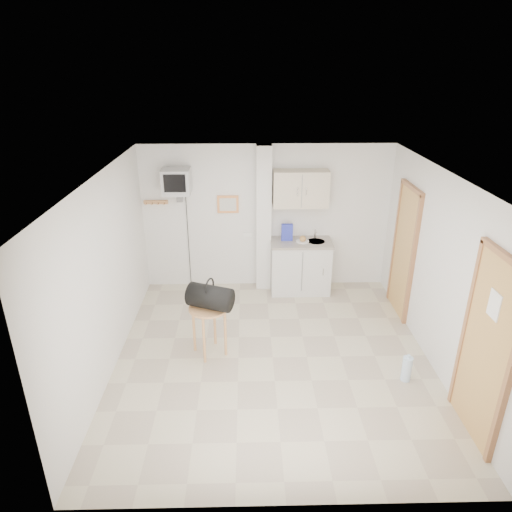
{
  "coord_description": "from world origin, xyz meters",
  "views": [
    {
      "loc": [
        -0.34,
        -5.15,
        3.72
      ],
      "look_at": [
        -0.21,
        0.6,
        1.25
      ],
      "focal_mm": 32.0,
      "sensor_mm": 36.0,
      "label": 1
    }
  ],
  "objects_px": {
    "crt_television": "(177,182)",
    "water_bottle": "(407,369)",
    "round_table": "(209,315)",
    "duffel_bag": "(210,297)"
  },
  "relations": [
    {
      "from": "water_bottle",
      "to": "round_table",
      "type": "bearing_deg",
      "value": 165.62
    },
    {
      "from": "crt_television",
      "to": "water_bottle",
      "type": "distance_m",
      "value": 4.38
    },
    {
      "from": "crt_television",
      "to": "round_table",
      "type": "xyz_separation_m",
      "value": [
        0.59,
        -1.89,
        -1.34
      ]
    },
    {
      "from": "crt_television",
      "to": "water_bottle",
      "type": "relative_size",
      "value": 5.75
    },
    {
      "from": "crt_television",
      "to": "water_bottle",
      "type": "height_order",
      "value": "crt_television"
    },
    {
      "from": "round_table",
      "to": "water_bottle",
      "type": "bearing_deg",
      "value": -14.38
    },
    {
      "from": "crt_television",
      "to": "round_table",
      "type": "distance_m",
      "value": 2.39
    },
    {
      "from": "crt_television",
      "to": "duffel_bag",
      "type": "bearing_deg",
      "value": -71.89
    },
    {
      "from": "crt_television",
      "to": "round_table",
      "type": "bearing_deg",
      "value": -72.52
    },
    {
      "from": "duffel_bag",
      "to": "water_bottle",
      "type": "relative_size",
      "value": 1.76
    }
  ]
}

